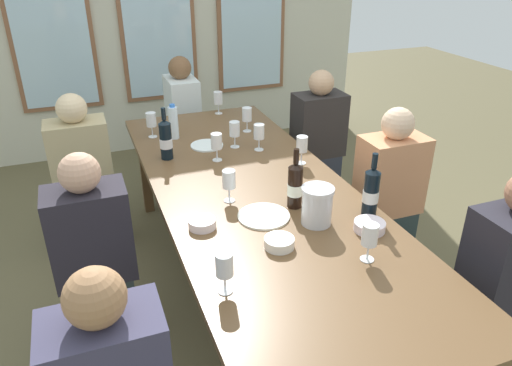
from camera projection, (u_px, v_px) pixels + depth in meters
The scene contains 29 objects.
ground_plane at pixel (255, 298), 2.96m from camera, with size 12.00×12.00×0.00m, color brown.
back_wall_with_windows at pixel (155, 0), 4.53m from camera, with size 4.23×0.10×2.90m.
dining_table at pixel (255, 200), 2.66m from camera, with size 1.03×2.81×0.74m.
white_plate_0 at pixel (264, 216), 2.38m from camera, with size 0.26×0.26×0.01m, color white.
white_plate_1 at pixel (207, 145), 3.19m from camera, with size 0.21×0.21×0.01m, color white.
metal_pitcher at pixel (317, 205), 2.29m from camera, with size 0.16×0.16×0.19m.
wine_bottle_0 at pixel (295, 185), 2.42m from camera, with size 0.08×0.08×0.32m.
wine_bottle_1 at pixel (166, 139), 2.96m from camera, with size 0.08×0.08×0.33m.
wine_bottle_2 at pixel (371, 192), 2.35m from camera, with size 0.08×0.08×0.33m.
tasting_bowl_0 at pixel (279, 243), 2.14m from camera, with size 0.13×0.13×0.04m, color white.
tasting_bowl_1 at pixel (370, 226), 2.26m from camera, with size 0.15×0.15×0.04m, color white.
tasting_bowl_2 at pixel (202, 223), 2.28m from camera, with size 0.13×0.13×0.04m, color white.
water_bottle at pixel (173, 122), 3.27m from camera, with size 0.06×0.06×0.24m.
wine_glass_0 at pixel (247, 115), 3.38m from camera, with size 0.07×0.07×0.17m.
wine_glass_1 at pixel (259, 133), 3.08m from camera, with size 0.07×0.07×0.17m.
wine_glass_2 at pixel (370, 235), 2.01m from camera, with size 0.07×0.07×0.17m.
wine_glass_3 at pixel (229, 180), 2.47m from camera, with size 0.07×0.07×0.17m.
wine_glass_4 at pixel (217, 143), 2.93m from camera, with size 0.07×0.07×0.17m.
wine_glass_5 at pixel (151, 121), 3.29m from camera, with size 0.07×0.07×0.17m.
wine_glass_6 at pixel (224, 266), 1.82m from camera, with size 0.07×0.07×0.17m.
wine_glass_7 at pixel (235, 130), 3.12m from camera, with size 0.07×0.07×0.17m.
wine_glass_8 at pixel (218, 99), 3.73m from camera, with size 0.07×0.07×0.17m.
wine_glass_9 at pixel (302, 145), 2.89m from camera, with size 0.07×0.07×0.17m.
seated_person_0 at pixel (96, 262), 2.41m from camera, with size 0.38×0.24×1.11m.
seated_person_1 at pixel (388, 199), 2.99m from camera, with size 0.38×0.24×1.11m.
seated_person_2 at pixel (84, 179), 3.24m from camera, with size 0.38×0.24×1.11m.
seated_person_3 at pixel (317, 145), 3.78m from camera, with size 0.38×0.24×1.11m.
seated_person_5 at pixel (502, 287), 2.23m from camera, with size 0.38×0.24×1.11m.
seated_person_6 at pixel (184, 124), 4.19m from camera, with size 0.24×0.38×1.11m.
Camera 1 is at (-0.82, -2.18, 1.96)m, focal length 34.03 mm.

